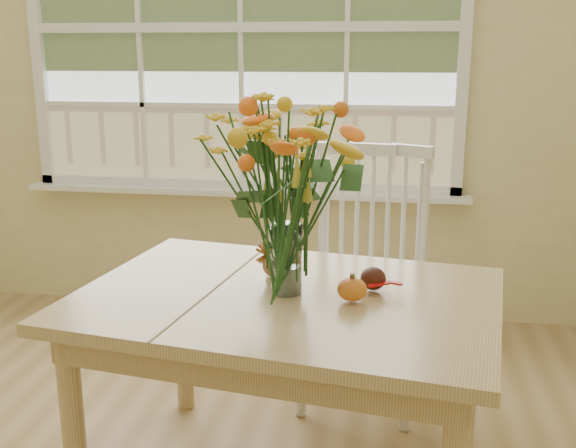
# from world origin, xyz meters

# --- Properties ---
(wall_back) EXTENTS (4.00, 0.02, 2.70)m
(wall_back) POSITION_xyz_m (0.00, 2.25, 1.35)
(wall_back) COLOR #D6C989
(wall_back) RESTS_ON floor
(window) EXTENTS (2.42, 0.12, 1.74)m
(window) POSITION_xyz_m (0.00, 2.21, 1.53)
(window) COLOR silver
(window) RESTS_ON wall_back
(dining_table) EXTENTS (1.42, 1.11, 0.69)m
(dining_table) POSITION_xyz_m (0.49, 0.66, 0.60)
(dining_table) COLOR tan
(dining_table) RESTS_ON floor
(windsor_chair) EXTENTS (0.53, 0.52, 1.04)m
(windsor_chair) POSITION_xyz_m (0.71, 1.37, 0.58)
(windsor_chair) COLOR white
(windsor_chair) RESTS_ON floor
(flower_vase) EXTENTS (0.46, 0.46, 0.55)m
(flower_vase) POSITION_xyz_m (0.49, 0.67, 1.02)
(flower_vase) COLOR white
(flower_vase) RESTS_ON dining_table
(pumpkin) EXTENTS (0.09, 0.09, 0.07)m
(pumpkin) POSITION_xyz_m (0.70, 0.62, 0.73)
(pumpkin) COLOR #C55E17
(pumpkin) RESTS_ON dining_table
(turkey_figurine) EXTENTS (0.11, 0.09, 0.12)m
(turkey_figurine) POSITION_xyz_m (0.44, 0.78, 0.74)
(turkey_figurine) COLOR #CCB78C
(turkey_figurine) RESTS_ON dining_table
(dark_gourd) EXTENTS (0.12, 0.08, 0.07)m
(dark_gourd) POSITION_xyz_m (0.75, 0.73, 0.73)
(dark_gourd) COLOR #38160F
(dark_gourd) RESTS_ON dining_table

